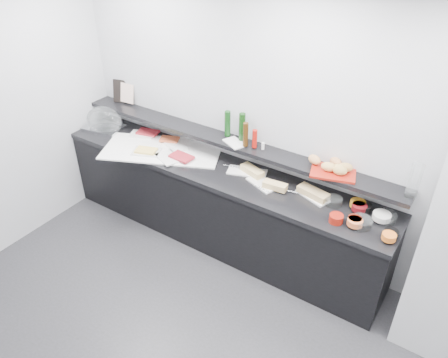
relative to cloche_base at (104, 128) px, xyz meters
The scene contains 54 objects.
back_wall 2.33m from the cloche_base, ahead, with size 5.00×0.02×2.70m, color #B8BABF.
ceiling 3.33m from the cloche_base, 36.52° to the right, with size 5.00×5.00×0.00m, color white.
buffet_cabinet 1.64m from the cloche_base, ahead, with size 3.60×0.60×0.85m, color black.
counter_top 1.57m from the cloche_base, ahead, with size 3.62×0.62×0.05m, color black.
wall_shelf 1.59m from the cloche_base, ahead, with size 3.60×0.25×0.04m, color black.
cloche_base is the anchor object (origin of this frame).
cloche_dome 0.11m from the cloche_base, 12.61° to the right, with size 0.41×0.27×0.34m, color white.
linen_runner 0.88m from the cloche_base, ahead, with size 1.24×0.58×0.01m, color white.
platter_meat_a 0.50m from the cloche_base, 13.73° to the left, with size 0.27×0.18×0.01m, color white.
food_meat_a 0.55m from the cloche_base, 17.99° to the left, with size 0.23×0.15×0.02m, color maroon.
platter_salmon 0.97m from the cloche_base, ahead, with size 0.26×0.17×0.01m, color white.
food_salmon 0.85m from the cloche_base, 11.99° to the left, with size 0.20×0.13×0.02m, color #D9552C.
platter_cheese 0.80m from the cloche_base, 10.41° to the right, with size 0.29×0.19×0.01m, color silver.
food_cheese 0.80m from the cloche_base, 10.87° to the right, with size 0.22×0.14×0.02m, color #F3CD5E.
platter_meat_b 1.06m from the cloche_base, ahead, with size 0.28×0.19×0.01m, color white.
food_meat_b 1.18m from the cloche_base, ahead, with size 0.24×0.15×0.02m, color maroon.
sandwich_plate_left 1.86m from the cloche_base, ahead, with size 0.38×0.16×0.01m, color white.
sandwich_food_left 1.92m from the cloche_base, ahead, with size 0.25×0.10×0.06m, color #DEBB74.
tongs_left 1.68m from the cloche_base, ahead, with size 0.01×0.01×0.16m, color silver.
sandwich_plate_mid 2.08m from the cloche_base, ahead, with size 0.31×0.13×0.01m, color silver.
sandwich_food_mid 2.22m from the cloche_base, ahead, with size 0.22×0.09×0.06m, color tan.
tongs_mid 2.12m from the cloche_base, ahead, with size 0.01×0.01×0.16m, color silver.
sandwich_plate_right 2.56m from the cloche_base, ahead, with size 0.31×0.13×0.01m, color white.
sandwich_food_right 2.56m from the cloche_base, ahead, with size 0.29×0.11×0.06m, color tan.
tongs_right 2.35m from the cloche_base, ahead, with size 0.01×0.01×0.16m, color #B8BAC0.
bowl_glass_fruit 2.76m from the cloche_base, ahead, with size 0.15×0.15×0.07m, color white.
fill_glass_fruit 2.95m from the cloche_base, ahead, with size 0.13×0.13×0.05m, color orange.
bowl_black_jam 3.01m from the cloche_base, ahead, with size 0.14×0.14×0.07m, color black.
fill_black_jam 2.98m from the cloche_base, ahead, with size 0.13×0.13×0.05m, color #5E0D12.
bowl_glass_cream 3.21m from the cloche_base, ahead, with size 0.17×0.17×0.07m, color silver.
fill_glass_cream 3.18m from the cloche_base, ahead, with size 0.15×0.15×0.05m, color silver.
bowl_red_jam 2.87m from the cloche_base, ahead, with size 0.12×0.12×0.07m, color maroon.
fill_red_jam 3.00m from the cloche_base, ahead, with size 0.11×0.11×0.05m, color #56160C.
bowl_glass_salmon 3.06m from the cloche_base, ahead, with size 0.18×0.18×0.07m, color white.
fill_glass_salmon 3.02m from the cloche_base, ahead, with size 0.13×0.13×0.05m, color orange.
bowl_black_fruit 3.30m from the cloche_base, ahead, with size 0.11×0.11×0.07m, color black.
fill_black_fruit 3.30m from the cloche_base, ahead, with size 0.11×0.11×0.05m, color orange.
framed_print 0.47m from the cloche_base, 79.50° to the left, with size 0.20×0.02×0.26m, color black.
print_art 0.48m from the cloche_base, 62.88° to the left, with size 0.18×0.00×0.22m, color beige.
condiment_tray 1.70m from the cloche_base, ahead, with size 0.23×0.14×0.01m, color white.
bottle_green_a 1.60m from the cloche_base, ahead, with size 0.06×0.06×0.26m, color #103B12.
bottle_brown 1.84m from the cloche_base, ahead, with size 0.05×0.05×0.24m, color #3A220A.
bottle_green_b 1.77m from the cloche_base, ahead, with size 0.06×0.06×0.28m, color black.
bottle_hot 1.93m from the cloche_base, ahead, with size 0.05×0.05×0.18m, color #AA130C.
shaker_salt 1.90m from the cloche_base, ahead, with size 0.03×0.03×0.07m, color silver.
shaker_pepper 2.00m from the cloche_base, ahead, with size 0.03×0.03×0.07m, color white.
bread_tray 2.70m from the cloche_base, ahead, with size 0.38×0.27×0.02m, color #9D1D10.
bread_roll_n 2.69m from the cloche_base, ahead, with size 0.12×0.08×0.08m, color #C07D49.
bread_roll_sw 2.66m from the cloche_base, ahead, with size 0.13×0.08×0.08m, color tan.
bread_roll_s 2.77m from the cloche_base, ahead, with size 0.12×0.08×0.08m, color #B88D46.
bread_roll_se 2.76m from the cloche_base, ahead, with size 0.14×0.09×0.08m, color tan.
bread_roll_midw 2.52m from the cloche_base, ahead, with size 0.13×0.08×0.08m, color #C3844A.
bread_roll_mide 2.79m from the cloche_base, ahead, with size 0.12×0.08×0.08m, color #B38444.
carafe 3.36m from the cloche_base, ahead, with size 0.09×0.09×0.30m, color white.
Camera 1 is at (1.39, -1.33, 3.20)m, focal length 35.00 mm.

